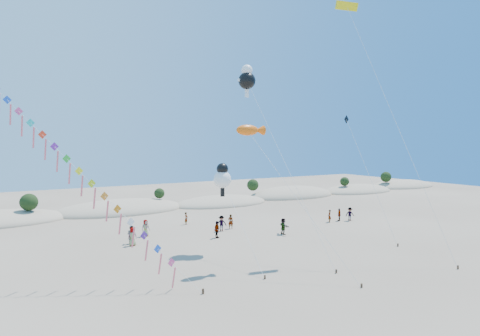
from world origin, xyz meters
name	(u,v)px	position (x,y,z in m)	size (l,w,h in m)	color
dune_ridge	(128,210)	(1.06, 45.14, 0.11)	(145.30, 11.49, 5.57)	tan
kite_train	(9,102)	(-14.05, 20.68, 13.10)	(20.80, 20.86, 25.29)	#3F2D1E
fish_kite	(251,131)	(3.30, 14.26, 11.09)	(4.82, 9.68, 11.59)	#3F2D1E
cartoon_kite_low	(222,177)	(2.97, 18.68, 6.89)	(1.92, 9.55, 8.21)	#3F2D1E
cartoon_kite_high	(247,79)	(6.80, 20.60, 16.49)	(2.00, 13.22, 17.90)	#3F2D1E
parafoil_kite	(349,10)	(14.43, 14.43, 22.72)	(3.39, 11.02, 23.61)	#3F2D1E
dark_kite	(360,154)	(18.43, 16.34, 8.91)	(0.90, 7.52, 13.14)	#3F2D1E
beachgoers	(238,224)	(8.03, 24.48, 0.88)	(28.85, 11.52, 1.81)	slate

